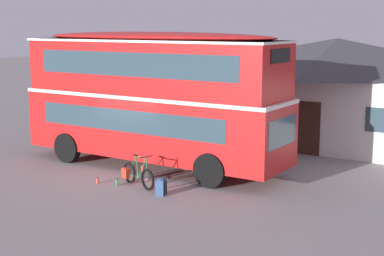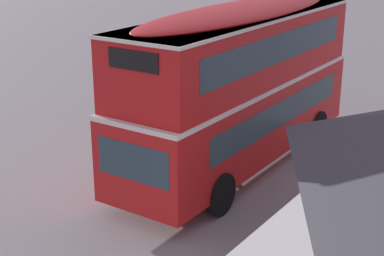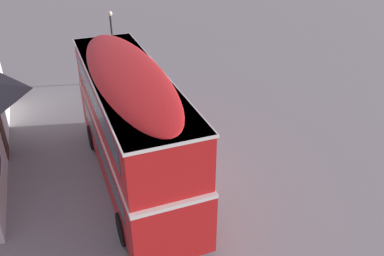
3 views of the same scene
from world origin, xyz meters
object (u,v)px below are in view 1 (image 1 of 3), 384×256
water_bottle_green_metal (117,182)px  double_decker_bus (153,93)px  touring_bicycle (137,175)px  water_bottle_red_squeeze (98,181)px  backpack_on_ground (161,186)px

water_bottle_green_metal → double_decker_bus: bearing=99.9°
touring_bicycle → water_bottle_red_squeeze: bearing=-160.0°
water_bottle_green_metal → water_bottle_red_squeeze: bearing=-164.5°
touring_bicycle → water_bottle_green_metal: touring_bicycle is taller
backpack_on_ground → double_decker_bus: bearing=129.6°
double_decker_bus → backpack_on_ground: size_ratio=18.63×
double_decker_bus → water_bottle_red_squeeze: 3.78m
water_bottle_red_squeeze → touring_bicycle: bearing=20.0°
double_decker_bus → touring_bicycle: 3.42m
double_decker_bus → water_bottle_green_metal: 3.67m
touring_bicycle → water_bottle_red_squeeze: size_ratio=7.55×
double_decker_bus → touring_bicycle: bearing=-65.9°
double_decker_bus → water_bottle_green_metal: double_decker_bus is taller
double_decker_bus → touring_bicycle: (1.05, -2.34, -2.27)m
touring_bicycle → water_bottle_green_metal: 0.70m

